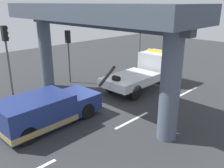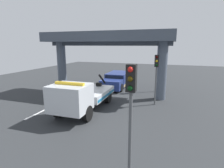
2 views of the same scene
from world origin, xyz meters
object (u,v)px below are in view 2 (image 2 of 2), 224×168
(tow_truck_white, at_px, (81,96))
(towed_van_green, at_px, (117,80))
(traffic_light_near, at_px, (161,59))
(traffic_light_mid, at_px, (131,97))
(traffic_light_far, at_px, (156,69))

(tow_truck_white, bearing_deg, towed_van_green, -179.87)
(tow_truck_white, height_order, traffic_light_near, traffic_light_near)
(tow_truck_white, relative_size, traffic_light_mid, 1.79)
(traffic_light_mid, bearing_deg, traffic_light_near, -180.00)
(towed_van_green, height_order, traffic_light_near, traffic_light_near)
(traffic_light_mid, bearing_deg, towed_van_green, -160.66)
(tow_truck_white, relative_size, traffic_light_near, 1.59)
(tow_truck_white, xyz_separation_m, traffic_light_mid, (5.07, 4.69, 1.77))
(towed_van_green, xyz_separation_m, traffic_light_far, (4.90, 4.70, 2.10))
(tow_truck_white, distance_m, traffic_light_mid, 7.13)
(tow_truck_white, bearing_deg, traffic_light_near, 149.43)
(traffic_light_near, height_order, traffic_light_far, traffic_light_near)
(towed_van_green, distance_m, traffic_light_far, 7.11)
(tow_truck_white, bearing_deg, traffic_light_mid, 42.76)
(tow_truck_white, distance_m, traffic_light_far, 6.05)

